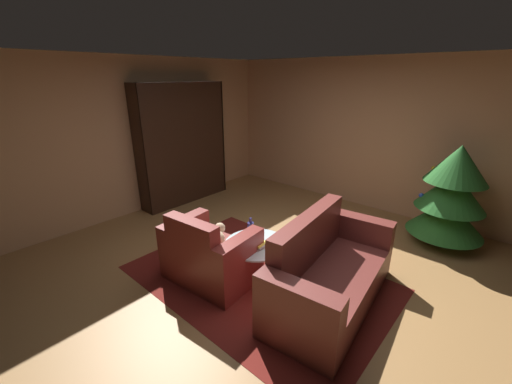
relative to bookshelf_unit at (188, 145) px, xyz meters
name	(u,v)px	position (x,y,z in m)	size (l,w,h in m)	color
ground_plane	(275,272)	(2.79, -0.88, -1.07)	(7.24, 7.24, 0.00)	#9F7141
wall_back	(378,136)	(2.79, 1.93, 0.23)	(6.15, 0.06, 2.59)	tan
wall_left	(135,137)	(-0.26, -0.88, 0.23)	(0.06, 5.69, 2.59)	tan
area_rug	(258,278)	(2.71, -1.11, -1.06)	(2.97, 2.01, 0.01)	maroon
bookshelf_unit	(188,145)	(0.00, 0.00, 0.00)	(0.36, 1.74, 2.18)	black
armchair_red	(209,256)	(2.28, -1.49, -0.75)	(1.09, 0.80, 0.86)	maroon
couch_red	(328,274)	(3.50, -0.90, -0.75)	(0.99, 1.88, 0.94)	maroon
coffee_table	(257,246)	(2.64, -1.06, -0.67)	(0.76, 0.76, 0.43)	black
book_stack_on_table	(257,244)	(2.69, -1.11, -0.60)	(0.22, 0.19, 0.06)	gray
bottle_on_table	(251,229)	(2.46, -0.97, -0.54)	(0.08, 0.08, 0.23)	navy
decorated_tree	(451,195)	(4.14, 1.29, -0.32)	(0.99, 0.99, 1.44)	brown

